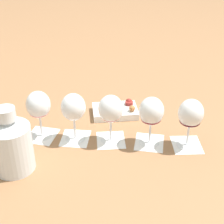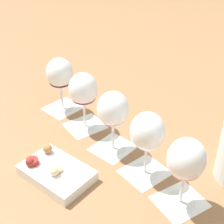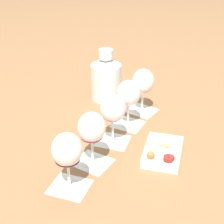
% 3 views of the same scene
% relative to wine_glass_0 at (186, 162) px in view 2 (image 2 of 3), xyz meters
% --- Properties ---
extents(ground_plane, '(8.00, 8.00, 0.00)m').
position_rel_wine_glass_0_xyz_m(ground_plane, '(0.18, -0.15, -0.11)').
color(ground_plane, '#936642').
extents(tasting_card_0, '(0.14, 0.13, 0.00)m').
position_rel_wine_glass_0_xyz_m(tasting_card_0, '(0.00, -0.00, -0.11)').
color(tasting_card_0, white).
rests_on(tasting_card_0, ground_plane).
extents(tasting_card_1, '(0.13, 0.13, 0.00)m').
position_rel_wine_glass_0_xyz_m(tasting_card_1, '(0.08, -0.08, -0.11)').
color(tasting_card_1, white).
rests_on(tasting_card_1, ground_plane).
extents(tasting_card_2, '(0.13, 0.13, 0.00)m').
position_rel_wine_glass_0_xyz_m(tasting_card_2, '(0.17, -0.15, -0.11)').
color(tasting_card_2, white).
rests_on(tasting_card_2, ground_plane).
extents(tasting_card_3, '(0.13, 0.14, 0.00)m').
position_rel_wine_glass_0_xyz_m(tasting_card_3, '(0.27, -0.23, -0.11)').
color(tasting_card_3, white).
rests_on(tasting_card_3, ground_plane).
extents(tasting_card_4, '(0.13, 0.13, 0.00)m').
position_rel_wine_glass_0_xyz_m(tasting_card_4, '(0.36, -0.31, -0.11)').
color(tasting_card_4, white).
rests_on(tasting_card_4, ground_plane).
extents(wine_glass_0, '(0.08, 0.08, 0.16)m').
position_rel_wine_glass_0_xyz_m(wine_glass_0, '(0.00, 0.00, 0.00)').
color(wine_glass_0, white).
rests_on(wine_glass_0, tasting_card_0).
extents(wine_glass_1, '(0.08, 0.08, 0.16)m').
position_rel_wine_glass_0_xyz_m(wine_glass_1, '(0.08, -0.08, 0.00)').
color(wine_glass_1, white).
rests_on(wine_glass_1, tasting_card_1).
extents(wine_glass_2, '(0.08, 0.08, 0.16)m').
position_rel_wine_glass_0_xyz_m(wine_glass_2, '(0.17, -0.15, -0.00)').
color(wine_glass_2, white).
rests_on(wine_glass_2, tasting_card_2).
extents(wine_glass_3, '(0.08, 0.08, 0.16)m').
position_rel_wine_glass_0_xyz_m(wine_glass_3, '(0.27, -0.23, 0.00)').
color(wine_glass_3, white).
rests_on(wine_glass_3, tasting_card_3).
extents(wine_glass_4, '(0.08, 0.08, 0.16)m').
position_rel_wine_glass_0_xyz_m(wine_glass_4, '(0.36, -0.31, 0.00)').
color(wine_glass_4, white).
rests_on(wine_glass_4, tasting_card_4).
extents(snack_dish, '(0.19, 0.17, 0.05)m').
position_rel_wine_glass_0_xyz_m(snack_dish, '(0.28, -0.02, -0.10)').
color(snack_dish, white).
rests_on(snack_dish, ground_plane).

